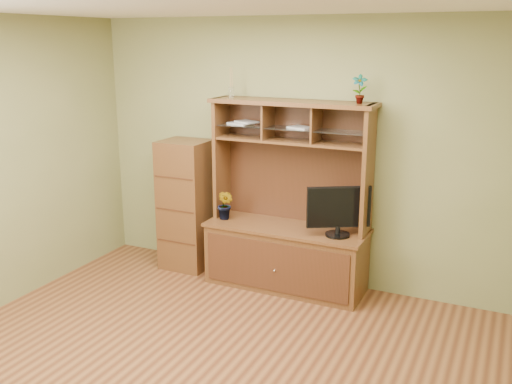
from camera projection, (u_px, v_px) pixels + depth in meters
The scene contains 8 objects.
room at pixel (194, 201), 4.08m from camera, with size 4.54×4.04×2.74m.
media_hutch at pixel (287, 238), 5.79m from camera, with size 1.66×0.61×1.90m.
monitor at pixel (338, 210), 5.39m from camera, with size 0.55×0.35×0.49m.
orchid_plant at pixel (225, 205), 5.92m from camera, with size 0.17×0.14×0.32m, color #365E20.
top_plant at pixel (359, 89), 5.20m from camera, with size 0.14×0.09×0.27m, color #336423.
reed_diffuser at pixel (231, 86), 5.74m from camera, with size 0.06×0.06×0.30m.
magazines at pixel (262, 124), 5.70m from camera, with size 0.92×0.24×0.04m.
side_cabinet at pixel (186, 205), 6.26m from camera, with size 0.51×0.46×1.43m.
Camera 1 is at (2.07, -3.36, 2.47)m, focal length 40.00 mm.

